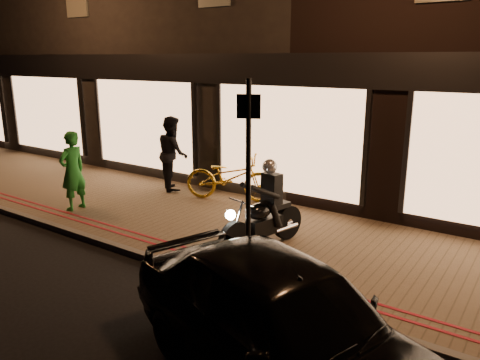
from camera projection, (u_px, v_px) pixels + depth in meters
The scene contains 11 objects.
ground at pixel (168, 269), 7.75m from camera, with size 90.00×90.00×0.00m, color black.
sidewalk at pixel (237, 231), 9.33m from camera, with size 50.00×4.00×0.12m, color brown.
kerb_stone at pixel (170, 265), 7.77m from camera, with size 50.00×0.14×0.12m, color #59544C.
red_kerb_lines at pixel (189, 252), 8.15m from camera, with size 50.00×0.26×0.01m.
building_row at pixel (372, 28), 13.84m from camera, with size 48.00×10.11×8.50m.
motorcycle at pixel (264, 214), 8.21m from camera, with size 0.75×1.91×1.59m.
sign_post at pixel (248, 169), 6.96m from camera, with size 0.33×0.16×3.00m.
bicycle_gold at pixel (230, 177), 11.00m from camera, with size 0.74×2.13×1.12m, color gold.
person_green at pixel (73, 171), 10.25m from camera, with size 0.64×0.42×1.75m, color #207927.
person_dark at pixel (173, 153), 11.87m from camera, with size 0.91×0.71×1.88m, color black.
parked_car at pixel (284, 323), 4.87m from camera, with size 1.71×4.24×1.44m, color black.
Camera 1 is at (5.02, -5.19, 3.39)m, focal length 35.00 mm.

